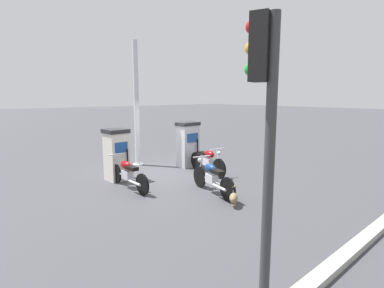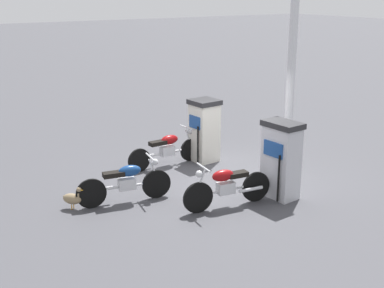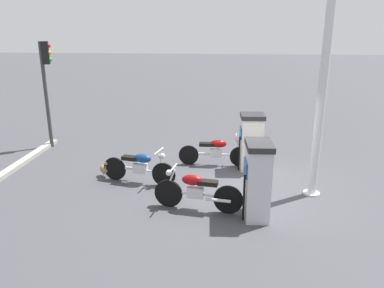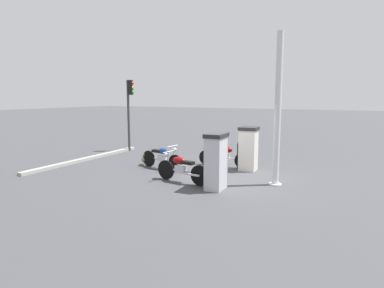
% 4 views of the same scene
% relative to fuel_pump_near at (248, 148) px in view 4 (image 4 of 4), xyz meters
% --- Properties ---
extents(ground_plane, '(120.00, 120.00, 0.00)m').
position_rel_fuel_pump_near_xyz_m(ground_plane, '(0.33, 1.44, -0.82)').
color(ground_plane, '#424247').
extents(fuel_pump_near, '(0.71, 0.71, 1.62)m').
position_rel_fuel_pump_near_xyz_m(fuel_pump_near, '(0.00, 0.00, 0.00)').
color(fuel_pump_near, silver).
rests_on(fuel_pump_near, ground).
extents(fuel_pump_far, '(0.59, 0.86, 1.67)m').
position_rel_fuel_pump_near_xyz_m(fuel_pump_far, '(-0.00, 2.88, 0.03)').
color(fuel_pump_far, silver).
rests_on(fuel_pump_far, ground).
extents(motorcycle_near_pump, '(2.11, 0.56, 0.93)m').
position_rel_fuel_pump_near_xyz_m(motorcycle_near_pump, '(1.02, -0.17, -0.36)').
color(motorcycle_near_pump, black).
rests_on(motorcycle_near_pump, ground).
extents(motorcycle_far_pump, '(1.99, 0.60, 0.96)m').
position_rel_fuel_pump_near_xyz_m(motorcycle_far_pump, '(1.29, 2.71, -0.35)').
color(motorcycle_far_pump, black).
rests_on(motorcycle_far_pump, ground).
extents(motorcycle_extra, '(2.00, 0.68, 0.95)m').
position_rel_fuel_pump_near_xyz_m(motorcycle_extra, '(2.91, 1.37, -0.35)').
color(motorcycle_extra, black).
rests_on(motorcycle_extra, ground).
extents(wandering_duck, '(0.41, 0.45, 0.50)m').
position_rel_fuel_pump_near_xyz_m(wandering_duck, '(3.98, 1.09, -0.58)').
color(wandering_duck, '#847051').
rests_on(wandering_duck, ground).
extents(roadside_traffic_light, '(0.40, 0.30, 3.52)m').
position_rel_fuel_pump_near_xyz_m(roadside_traffic_light, '(6.68, -1.41, 1.59)').
color(roadside_traffic_light, '#38383A').
rests_on(roadside_traffic_light, ground).
extents(canopy_support_pole, '(0.40, 0.40, 4.65)m').
position_rel_fuel_pump_near_xyz_m(canopy_support_pole, '(-1.43, 1.56, 1.42)').
color(canopy_support_pole, silver).
rests_on(canopy_support_pole, ground).
extents(road_edge_kerb, '(0.52, 6.55, 0.12)m').
position_rel_fuel_pump_near_xyz_m(road_edge_kerb, '(6.75, 1.44, -0.76)').
color(road_edge_kerb, '#9E9E93').
rests_on(road_edge_kerb, ground).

